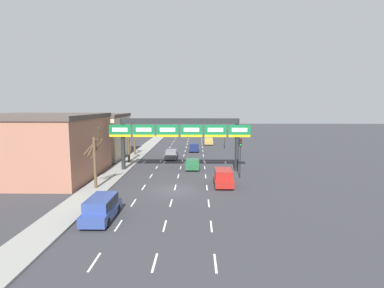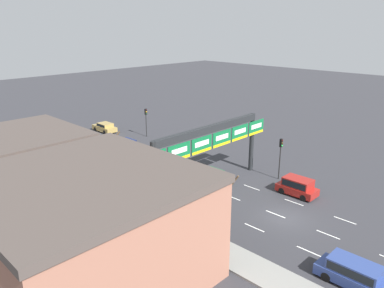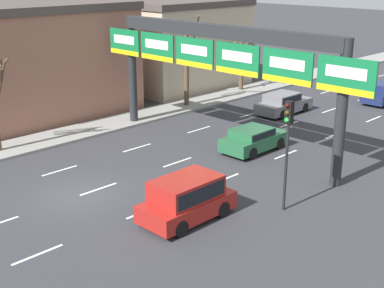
# 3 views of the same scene
# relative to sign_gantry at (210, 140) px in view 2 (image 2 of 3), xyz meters

# --- Properties ---
(ground_plane) EXTENTS (220.00, 220.00, 0.00)m
(ground_plane) POSITION_rel_sign_gantry_xyz_m (0.00, -9.06, -5.32)
(ground_plane) COLOR #333338
(sidewalk_left) EXTENTS (2.80, 110.00, 0.15)m
(sidewalk_left) POSITION_rel_sign_gantry_xyz_m (-8.00, -9.06, -5.25)
(sidewalk_left) COLOR gray
(sidewalk_left) RESTS_ON ground_plane
(lane_dashes) EXTENTS (6.72, 67.00, 0.01)m
(lane_dashes) POSITION_rel_sign_gantry_xyz_m (-0.00, 4.44, -5.32)
(lane_dashes) COLOR white
(lane_dashes) RESTS_ON ground_plane
(sign_gantry) EXTENTS (18.10, 0.70, 6.83)m
(sign_gantry) POSITION_rel_sign_gantry_xyz_m (0.00, 0.00, 0.00)
(sign_gantry) COLOR #232628
(sign_gantry) RESTS_ON ground_plane
(building_near) EXTENTS (13.41, 13.75, 7.48)m
(building_near) POSITION_rel_sign_gantry_xyz_m (-16.38, -3.79, -1.57)
(building_near) COLOR #9E6651
(building_near) RESTS_ON ground_plane
(building_far) EXTENTS (10.44, 10.62, 7.12)m
(building_far) POSITION_rel_sign_gantry_xyz_m (-14.92, 10.05, -1.75)
(building_far) COLOR #C6B293
(building_far) RESTS_ON ground_plane
(car_grey) EXTENTS (1.86, 4.44, 1.46)m
(car_grey) POSITION_rel_sign_gantry_xyz_m (-1.86, 8.78, -4.54)
(car_grey) COLOR slate
(car_grey) RESTS_ON ground_plane
(car_gold) EXTENTS (1.92, 4.50, 1.45)m
(car_gold) POSITION_rel_sign_gantry_xyz_m (4.70, 26.69, -4.55)
(car_gold) COLOR #A88947
(car_gold) RESTS_ON ground_plane
(car_navy) EXTENTS (1.80, 4.40, 1.50)m
(car_navy) POSITION_rel_sign_gantry_xyz_m (1.65, 16.72, -4.53)
(car_navy) COLOR #19234C
(car_navy) RESTS_ON ground_plane
(suv_red) EXTENTS (1.95, 3.97, 1.79)m
(suv_red) POSITION_rel_sign_gantry_xyz_m (5.05, -7.37, -4.34)
(suv_red) COLOR maroon
(suv_red) RESTS_ON ground_plane
(suv_blue) EXTENTS (1.93, 4.64, 1.74)m
(suv_blue) POSITION_rel_sign_gantry_xyz_m (-4.85, -16.95, -4.36)
(suv_blue) COLOR navy
(suv_blue) RESTS_ON ground_plane
(car_green) EXTENTS (1.87, 4.04, 1.33)m
(car_green) POSITION_rel_sign_gantry_xyz_m (1.64, 1.16, -4.61)
(car_green) COLOR #235B38
(car_green) RESTS_ON ground_plane
(traffic_light_near_gantry) EXTENTS (0.30, 0.35, 4.36)m
(traffic_light_near_gantry) POSITION_rel_sign_gantry_xyz_m (7.63, 19.70, -2.19)
(traffic_light_near_gantry) COLOR black
(traffic_light_near_gantry) RESTS_ON ground_plane
(traffic_light_mid_block) EXTENTS (0.30, 0.35, 4.69)m
(traffic_light_mid_block) POSITION_rel_sign_gantry_xyz_m (7.29, -3.87, -1.98)
(traffic_light_mid_block) COLOR black
(traffic_light_mid_block) RESTS_ON ground_plane
(tree_bare_closest) EXTENTS (1.76, 1.41, 6.43)m
(tree_bare_closest) POSITION_rel_sign_gantry_xyz_m (-7.90, 5.43, -2.16)
(tree_bare_closest) COLOR brown
(tree_bare_closest) RESTS_ON sidewalk_left
(tree_bare_second) EXTENTS (1.88, 1.52, 6.18)m
(tree_bare_second) POSITION_rel_sign_gantry_xyz_m (-8.05, -8.80, -2.11)
(tree_bare_second) COLOR brown
(tree_bare_second) RESTS_ON sidewalk_left
(tree_bare_third) EXTENTS (1.86, 1.93, 4.86)m
(tree_bare_third) POSITION_rel_sign_gantry_xyz_m (-8.38, 12.07, -2.72)
(tree_bare_third) COLOR brown
(tree_bare_third) RESTS_ON sidewalk_left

